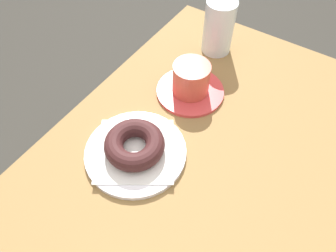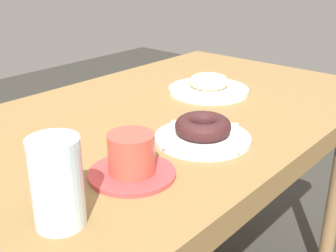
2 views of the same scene
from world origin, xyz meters
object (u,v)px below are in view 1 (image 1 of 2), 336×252
(donut_chocolate_ring, at_px, (134,144))
(water_glass, at_px, (219,27))
(plate_chocolate_ring, at_px, (136,152))
(coffee_cup, at_px, (191,82))

(donut_chocolate_ring, height_order, water_glass, water_glass)
(plate_chocolate_ring, relative_size, donut_chocolate_ring, 1.71)
(donut_chocolate_ring, xyz_separation_m, water_glass, (-0.37, -0.02, 0.04))
(coffee_cup, bearing_deg, plate_chocolate_ring, -1.18)
(plate_chocolate_ring, relative_size, water_glass, 1.49)
(water_glass, bearing_deg, donut_chocolate_ring, 3.04)
(donut_chocolate_ring, bearing_deg, plate_chocolate_ring, 0.00)
(plate_chocolate_ring, distance_m, donut_chocolate_ring, 0.03)
(plate_chocolate_ring, xyz_separation_m, coffee_cup, (-0.20, 0.00, 0.03))
(donut_chocolate_ring, bearing_deg, water_glass, -176.96)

